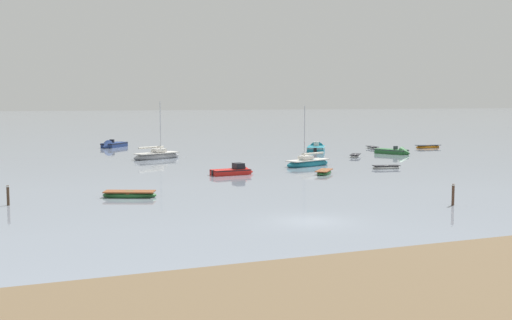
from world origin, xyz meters
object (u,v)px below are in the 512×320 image
at_px(sailboat_moored_1, 308,163).
at_px(motorboat_moored_4, 112,146).
at_px(motorboat_moored_0, 316,149).
at_px(rowboat_moored_3, 355,156).
at_px(rowboat_moored_1, 324,172).
at_px(mooring_post_near, 453,195).
at_px(mooring_post_left, 8,196).
at_px(motorboat_moored_1, 237,172).
at_px(rowboat_moored_0, 386,167).
at_px(sailboat_moored_0, 157,156).
at_px(rowboat_moored_2, 372,148).
at_px(rowboat_moored_4, 428,147).
at_px(motorboat_moored_3, 396,152).
at_px(rowboat_moored_5, 130,195).

xyz_separation_m(sailboat_moored_1, motorboat_moored_4, (-14.96, 34.61, -0.03)).
distance_m(motorboat_moored_0, rowboat_moored_3, 9.23).
distance_m(rowboat_moored_1, mooring_post_near, 19.29).
bearing_deg(mooring_post_left, motorboat_moored_1, 28.34).
bearing_deg(motorboat_moored_4, rowboat_moored_0, 67.45).
relative_size(rowboat_moored_3, mooring_post_near, 2.00).
bearing_deg(motorboat_moored_1, sailboat_moored_0, 94.55).
bearing_deg(motorboat_moored_4, rowboat_moored_2, 104.03).
relative_size(motorboat_moored_0, rowboat_moored_4, 1.61).
relative_size(rowboat_moored_2, mooring_post_near, 2.02).
distance_m(rowboat_moored_2, mooring_post_left, 59.87).
relative_size(rowboat_moored_0, motorboat_moored_3, 0.61).
distance_m(rowboat_moored_3, motorboat_moored_4, 37.13).
bearing_deg(mooring_post_left, sailboat_moored_1, 27.20).
xyz_separation_m(motorboat_moored_3, sailboat_moored_0, (-30.30, 5.41, 0.08)).
relative_size(sailboat_moored_0, rowboat_moored_5, 1.75).
xyz_separation_m(rowboat_moored_5, motorboat_moored_4, (6.87, 49.39, 0.09)).
distance_m(rowboat_moored_2, rowboat_moored_3, 14.30).
bearing_deg(sailboat_moored_0, rowboat_moored_3, -39.32).
height_order(motorboat_moored_1, motorboat_moored_4, motorboat_moored_4).
bearing_deg(rowboat_moored_0, motorboat_moored_0, -87.85).
bearing_deg(rowboat_moored_2, mooring_post_left, 136.25).
bearing_deg(rowboat_moored_3, rowboat_moored_5, -17.97).
height_order(rowboat_moored_4, sailboat_moored_1, sailboat_moored_1).
bearing_deg(mooring_post_left, sailboat_moored_0, 60.22).
relative_size(rowboat_moored_3, motorboat_moored_4, 0.58).
distance_m(motorboat_moored_0, rowboat_moored_4, 18.30).
relative_size(sailboat_moored_1, motorboat_moored_4, 1.24).
distance_m(motorboat_moored_0, rowboat_moored_2, 10.05).
relative_size(rowboat_moored_5, motorboat_moored_4, 0.76).
xyz_separation_m(rowboat_moored_2, mooring_post_near, (-22.07, -44.66, 0.55)).
xyz_separation_m(rowboat_moored_1, motorboat_moored_4, (-13.05, 41.84, 0.11)).
height_order(motorboat_moored_1, rowboat_moored_3, motorboat_moored_1).
relative_size(rowboat_moored_1, motorboat_moored_4, 0.61).
bearing_deg(mooring_post_left, rowboat_moored_0, 15.47).
xyz_separation_m(rowboat_moored_0, motorboat_moored_3, (11.13, 14.44, 0.10)).
bearing_deg(rowboat_moored_1, motorboat_moored_4, 57.96).
bearing_deg(rowboat_moored_3, rowboat_moored_2, 176.79).
bearing_deg(sailboat_moored_1, motorboat_moored_0, -139.95).
bearing_deg(sailboat_moored_1, rowboat_moored_3, -164.13).
relative_size(rowboat_moored_1, mooring_post_left, 2.22).
bearing_deg(rowboat_moored_2, rowboat_moored_4, -89.83).
xyz_separation_m(motorboat_moored_3, sailboat_moored_1, (-17.38, -9.05, 0.06)).
xyz_separation_m(rowboat_moored_2, rowboat_moored_4, (8.39, -1.78, 0.04)).
bearing_deg(rowboat_moored_5, motorboat_moored_3, -125.20).
distance_m(rowboat_moored_0, rowboat_moored_1, 8.36).
distance_m(motorboat_moored_4, mooring_post_near, 62.36).
height_order(rowboat_moored_0, rowboat_moored_1, rowboat_moored_1).
xyz_separation_m(motorboat_moored_3, motorboat_moored_4, (-32.34, 25.56, 0.03)).
xyz_separation_m(rowboat_moored_3, sailboat_moored_1, (-10.23, -7.32, 0.15)).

